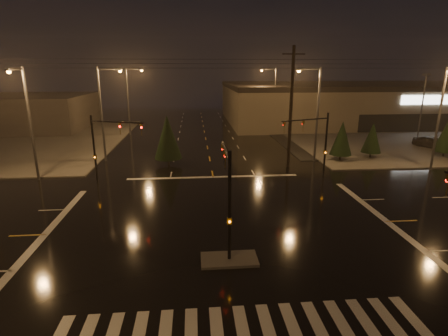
# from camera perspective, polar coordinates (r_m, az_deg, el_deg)

# --- Properties ---
(ground) EXTENTS (140.00, 140.00, 0.00)m
(ground) POSITION_cam_1_polar(r_m,az_deg,el_deg) (22.69, -0.18, -9.75)
(ground) COLOR black
(ground) RESTS_ON ground
(sidewalk_ne) EXTENTS (36.00, 36.00, 0.12)m
(sidewalk_ne) POSITION_cam_1_polar(r_m,az_deg,el_deg) (60.33, 26.91, 4.83)
(sidewalk_ne) COLOR #46433E
(sidewalk_ne) RESTS_ON ground
(median_island) EXTENTS (3.00, 1.60, 0.15)m
(median_island) POSITION_cam_1_polar(r_m,az_deg,el_deg) (19.13, 0.86, -14.70)
(median_island) COLOR #46433E
(median_island) RESTS_ON ground
(crosswalk) EXTENTS (15.00, 2.60, 0.01)m
(crosswalk) POSITION_cam_1_polar(r_m,az_deg,el_deg) (15.12, 2.97, -24.55)
(crosswalk) COLOR beige
(crosswalk) RESTS_ON ground
(stop_bar_far) EXTENTS (16.00, 0.50, 0.01)m
(stop_bar_far) POSITION_cam_1_polar(r_m,az_deg,el_deg) (32.93, -1.79, -1.47)
(stop_bar_far) COLOR beige
(stop_bar_far) RESTS_ON ground
(parking_lot) EXTENTS (50.00, 24.00, 0.08)m
(parking_lot) POSITION_cam_1_polar(r_m,az_deg,el_deg) (61.52, 31.84, 4.32)
(parking_lot) COLOR black
(parking_lot) RESTS_ON ground
(retail_building) EXTENTS (60.20, 28.30, 7.20)m
(retail_building) POSITION_cam_1_polar(r_m,az_deg,el_deg) (76.09, 24.26, 9.97)
(retail_building) COLOR #695F4B
(retail_building) RESTS_ON ground
(signal_mast_median) EXTENTS (0.25, 4.59, 6.00)m
(signal_mast_median) POSITION_cam_1_polar(r_m,az_deg,el_deg) (18.42, 0.61, -3.32)
(signal_mast_median) COLOR black
(signal_mast_median) RESTS_ON ground
(signal_mast_ne) EXTENTS (4.84, 1.86, 6.00)m
(signal_mast_ne) POSITION_cam_1_polar(r_m,az_deg,el_deg) (33.07, 14.97, 4.83)
(signal_mast_ne) COLOR black
(signal_mast_ne) RESTS_ON ground
(signal_mast_nw) EXTENTS (4.84, 1.86, 6.00)m
(signal_mast_nw) POSITION_cam_1_polar(r_m,az_deg,el_deg) (32.07, -19.00, 4.18)
(signal_mast_nw) COLOR black
(signal_mast_nw) RESTS_ON ground
(streetlight_1) EXTENTS (2.77, 0.32, 10.00)m
(streetlight_1) POSITION_cam_1_polar(r_m,az_deg,el_deg) (39.74, -19.01, 9.22)
(streetlight_1) COLOR #38383A
(streetlight_1) RESTS_ON ground
(streetlight_2) EXTENTS (2.77, 0.32, 10.00)m
(streetlight_2) POSITION_cam_1_polar(r_m,az_deg,el_deg) (55.35, -15.13, 11.16)
(streetlight_2) COLOR #38383A
(streetlight_2) RESTS_ON ground
(streetlight_3) EXTENTS (2.77, 0.32, 10.00)m
(streetlight_3) POSITION_cam_1_polar(r_m,az_deg,el_deg) (38.82, 14.64, 9.42)
(streetlight_3) COLOR #38383A
(streetlight_3) RESTS_ON ground
(streetlight_4) EXTENTS (2.77, 0.32, 10.00)m
(streetlight_4) POSITION_cam_1_polar(r_m,az_deg,el_deg) (57.99, 8.04, 11.73)
(streetlight_4) COLOR #38383A
(streetlight_4) RESTS_ON ground
(streetlight_5) EXTENTS (0.32, 2.77, 10.00)m
(streetlight_5) POSITION_cam_1_polar(r_m,az_deg,el_deg) (34.89, -29.39, 7.25)
(streetlight_5) COLOR #38383A
(streetlight_5) RESTS_ON ground
(streetlight_6) EXTENTS (0.32, 2.77, 10.00)m
(streetlight_6) POSITION_cam_1_polar(r_m,az_deg,el_deg) (39.69, 32.05, 7.68)
(streetlight_6) COLOR #38383A
(streetlight_6) RESTS_ON ground
(utility_pole_1) EXTENTS (2.20, 0.32, 12.00)m
(utility_pole_1) POSITION_cam_1_polar(r_m,az_deg,el_deg) (35.92, 10.87, 9.70)
(utility_pole_1) COLOR black
(utility_pole_1) RESTS_ON ground
(conifer_0) EXTENTS (2.37, 2.37, 4.40)m
(conifer_0) POSITION_cam_1_polar(r_m,az_deg,el_deg) (40.37, 18.67, 4.65)
(conifer_0) COLOR black
(conifer_0) RESTS_ON ground
(conifer_1) EXTENTS (2.17, 2.17, 4.09)m
(conifer_1) POSITION_cam_1_polar(r_m,az_deg,el_deg) (42.74, 23.04, 4.59)
(conifer_1) COLOR black
(conifer_1) RESTS_ON ground
(conifer_2) EXTENTS (2.41, 2.41, 4.46)m
(conifer_2) POSITION_cam_1_polar(r_m,az_deg,el_deg) (47.18, 32.59, 4.54)
(conifer_2) COLOR black
(conifer_2) RESTS_ON ground
(conifer_3) EXTENTS (2.90, 2.90, 5.24)m
(conifer_3) POSITION_cam_1_polar(r_m,az_deg,el_deg) (37.05, -9.20, 5.01)
(conifer_3) COLOR black
(conifer_3) RESTS_ON ground
(car_parked) EXTENTS (3.51, 4.94, 1.56)m
(car_parked) POSITION_cam_1_polar(r_m,az_deg,el_deg) (52.09, 30.82, 3.62)
(car_parked) COLOR black
(car_parked) RESTS_ON ground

